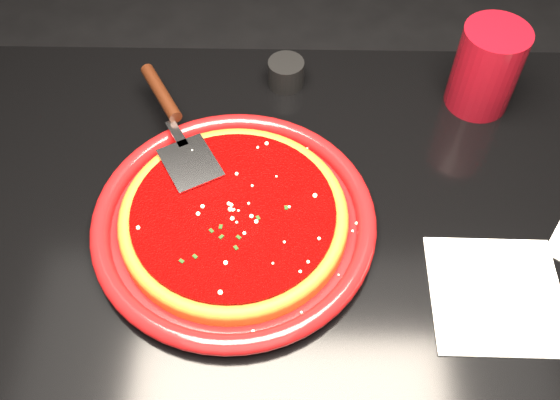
% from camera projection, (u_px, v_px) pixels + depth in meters
% --- Properties ---
extents(table, '(1.20, 0.80, 0.75)m').
position_uv_depth(table, '(293.00, 364.00, 1.11)').
color(table, black).
rests_on(table, floor).
extents(plate, '(0.49, 0.49, 0.03)m').
position_uv_depth(plate, '(234.00, 220.00, 0.82)').
color(plate, maroon).
rests_on(plate, table).
extents(pizza_crust, '(0.39, 0.39, 0.02)m').
position_uv_depth(pizza_crust, '(234.00, 219.00, 0.82)').
color(pizza_crust, brown).
rests_on(pizza_crust, plate).
extents(pizza_crust_rim, '(0.39, 0.39, 0.02)m').
position_uv_depth(pizza_crust_rim, '(234.00, 215.00, 0.81)').
color(pizza_crust_rim, brown).
rests_on(pizza_crust_rim, plate).
extents(pizza_sauce, '(0.35, 0.35, 0.01)m').
position_uv_depth(pizza_sauce, '(233.00, 213.00, 0.81)').
color(pizza_sauce, '#740201').
rests_on(pizza_sauce, plate).
extents(parmesan_dusting, '(0.26, 0.26, 0.01)m').
position_uv_depth(parmesan_dusting, '(233.00, 210.00, 0.80)').
color(parmesan_dusting, beige).
rests_on(parmesan_dusting, plate).
extents(basil_flecks, '(0.24, 0.24, 0.00)m').
position_uv_depth(basil_flecks, '(233.00, 210.00, 0.80)').
color(basil_flecks, black).
rests_on(basil_flecks, plate).
extents(pizza_server, '(0.21, 0.29, 0.02)m').
position_uv_depth(pizza_server, '(176.00, 123.00, 0.88)').
color(pizza_server, silver).
rests_on(pizza_server, plate).
extents(cup, '(0.11, 0.11, 0.13)m').
position_uv_depth(cup, '(486.00, 68.00, 0.92)').
color(cup, maroon).
rests_on(cup, table).
extents(napkin_a, '(0.16, 0.16, 0.00)m').
position_uv_depth(napkin_a, '(496.00, 295.00, 0.77)').
color(napkin_a, white).
rests_on(napkin_a, table).
extents(ramekin, '(0.07, 0.07, 0.04)m').
position_uv_depth(ramekin, '(286.00, 73.00, 0.98)').
color(ramekin, black).
rests_on(ramekin, table).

